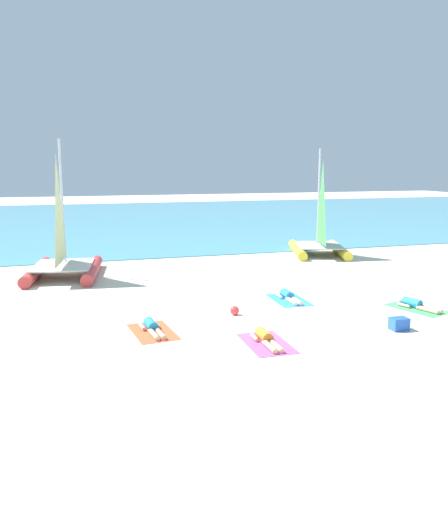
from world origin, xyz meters
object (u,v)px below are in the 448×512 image
sunbather_leftmost (152,327)px  towel_rightmost (417,308)px  towel_leftmost (153,332)px  towel_center_left (267,343)px  towel_center_right (289,300)px  sailboat_yellow (319,239)px  sunbather_center_right (288,296)px  cooler_box (399,324)px  sailboat_red (63,257)px  sunbather_rightmost (415,304)px  sunbather_center_left (266,338)px  beach_ball (235,310)px

sunbather_leftmost → towel_rightmost: (8.76, -0.21, -0.13)m
towel_leftmost → towel_center_left: 3.30m
towel_center_right → towel_leftmost: bearing=-157.8°
sailboat_yellow → towel_rightmost: sailboat_yellow is taller
sunbather_center_right → cooler_box: size_ratio=3.13×
towel_leftmost → towel_rightmost: bearing=-1.0°
sailboat_red → sunbather_center_right: sailboat_red is taller
sunbather_rightmost → sunbather_center_left: bearing=178.3°
towel_center_right → towel_rightmost: bearing=-32.1°
towel_center_right → sunbather_center_right: sunbather_center_right is taller
beach_ball → cooler_box: bearing=-34.6°
sunbather_leftmost → sunbather_center_right: bearing=16.1°
sailboat_red → sunbather_leftmost: size_ratio=3.68×
sunbather_center_right → cooler_box: cooler_box is taller
towel_leftmost → towel_center_left: (2.74, -1.84, 0.00)m
sailboat_red → cooler_box: size_ratio=11.55×
towel_center_left → towel_leftmost: bearing=146.2°
sunbather_leftmost → sunbather_center_left: same height
towel_center_right → towel_rightmost: same height
sunbather_center_right → towel_rightmost: bearing=-31.2°
sailboat_yellow → sunbather_center_left: 14.31m
towel_leftmost → sunbather_center_right: 5.60m
towel_rightmost → cooler_box: size_ratio=3.80×
towel_rightmost → cooler_box: bearing=-138.4°
towel_center_left → cooler_box: size_ratio=3.80×
beach_ball → cooler_box: size_ratio=0.58×
towel_center_left → beach_ball: bearing=89.8°
sunbather_rightmost → towel_center_left: bearing=178.9°
sunbather_center_right → towel_center_left: bearing=-119.4°
towel_leftmost → cooler_box: bearing=-15.4°
sailboat_yellow → towel_center_right: 9.76m
towel_rightmost → sunbather_rightmost: (-0.02, 0.06, 0.13)m
sunbather_center_left → sunbather_rightmost: same height
towel_center_right → sunbather_rightmost: bearing=-31.5°
towel_leftmost → sunbather_rightmost: size_ratio=1.23×
sunbather_leftmost → sunbather_center_right: size_ratio=1.00×
sailboat_red → towel_rightmost: sailboat_red is taller
beach_ball → sailboat_yellow: bearing=50.2°
beach_ball → sailboat_red: bearing=125.0°
towel_leftmost → sunbather_leftmost: (-0.01, 0.07, 0.13)m
towel_leftmost → sunbather_rightmost: 8.73m
sunbather_center_right → beach_ball: size_ratio=5.36×
sailboat_red → sailboat_yellow: bearing=16.5°
sunbather_center_right → sunbather_rightmost: same height
towel_center_left → sunbather_center_right: size_ratio=1.22×
sunbather_rightmost → cooler_box: (-1.92, -1.79, 0.05)m
sailboat_red → cooler_box: sailboat_red is taller
towel_center_right → sunbather_rightmost: size_ratio=1.23×
towel_center_left → towel_rightmost: size_ratio=1.00×
towel_leftmost → towel_center_right: bearing=22.2°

